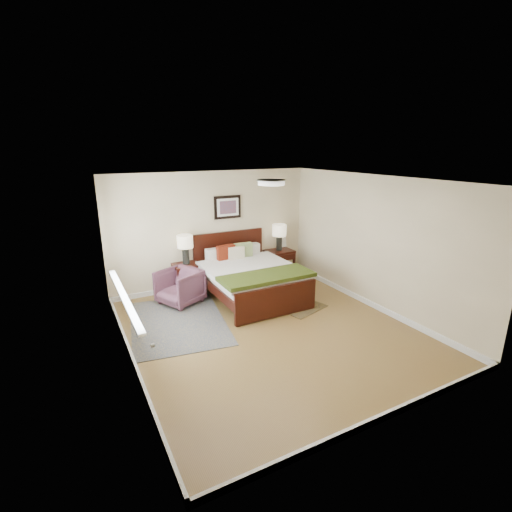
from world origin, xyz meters
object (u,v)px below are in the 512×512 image
object	(u,v)px
armchair	(180,287)
rug_persian	(178,322)
lamp_right	(279,233)
nightstand_left	(187,270)
bed	(249,272)
nightstand_right	(279,261)
lamp_left	(185,244)

from	to	relation	value
armchair	rug_persian	distance (m)	0.91
lamp_right	rug_persian	xyz separation A→B (m)	(-2.85, -1.27, -1.06)
lamp_right	armchair	bearing A→B (deg)	-169.44
armchair	nightstand_left	bearing A→B (deg)	120.79
bed	nightstand_right	world-z (taller)	bed
bed	lamp_right	size ratio (longest dim) A/B	3.54
nightstand_right	lamp_right	xyz separation A→B (m)	(0.00, 0.01, 0.68)
nightstand_left	rug_persian	distance (m)	1.47
lamp_left	rug_persian	world-z (taller)	lamp_left
nightstand_left	armchair	size ratio (longest dim) A/B	0.84
bed	armchair	distance (m)	1.41
lamp_left	armchair	size ratio (longest dim) A/B	0.81
nightstand_right	armchair	world-z (taller)	armchair
nightstand_right	lamp_right	size ratio (longest dim) A/B	1.06
nightstand_left	armchair	world-z (taller)	armchair
nightstand_left	armchair	bearing A→B (deg)	-123.25
lamp_left	armchair	world-z (taller)	lamp_left
lamp_right	armchair	world-z (taller)	lamp_right
nightstand_right	lamp_right	distance (m)	0.68
nightstand_left	nightstand_right	world-z (taller)	nightstand_right
bed	rug_persian	distance (m)	1.78
bed	lamp_left	size ratio (longest dim) A/B	3.54
bed	lamp_left	world-z (taller)	lamp_left
nightstand_right	rug_persian	distance (m)	3.13
nightstand_left	lamp_right	world-z (taller)	lamp_right
nightstand_right	lamp_right	bearing A→B (deg)	90.00
bed	lamp_left	distance (m)	1.44
bed	nightstand_left	distance (m)	1.33
bed	armchair	xyz separation A→B (m)	(-1.35, 0.36, -0.19)
lamp_right	rug_persian	size ratio (longest dim) A/B	0.27
nightstand_right	rug_persian	xyz separation A→B (m)	(-2.85, -1.26, -0.38)
lamp_right	nightstand_right	bearing A→B (deg)	-90.00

